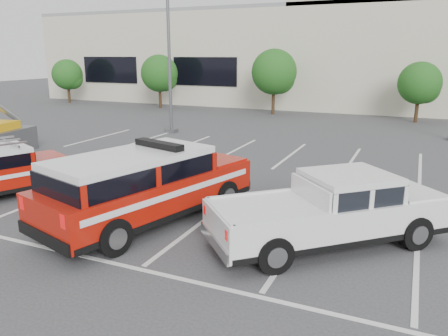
# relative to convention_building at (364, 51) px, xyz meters

# --- Properties ---
(ground) EXTENTS (120.00, 120.00, 0.00)m
(ground) POSITION_rel_convention_building_xyz_m (-0.18, -31.86, -4.72)
(ground) COLOR #363638
(ground) RESTS_ON ground
(stall_markings) EXTENTS (23.00, 15.00, 0.01)m
(stall_markings) POSITION_rel_convention_building_xyz_m (-0.18, -27.36, -4.71)
(stall_markings) COLOR silver
(stall_markings) RESTS_ON ground
(convention_building) EXTENTS (60.00, 16.99, 13.20)m
(convention_building) POSITION_rel_convention_building_xyz_m (0.00, 0.00, 0.00)
(convention_building) COLOR beige
(convention_building) RESTS_ON ground
(tree_far_left) EXTENTS (2.77, 2.77, 3.99)m
(tree_far_left) POSITION_rel_convention_building_xyz_m (-25.09, -9.82, -2.22)
(tree_far_left) COLOR #3F2B19
(tree_far_left) RESTS_ON ground
(tree_left) EXTENTS (3.07, 3.07, 4.42)m
(tree_left) POSITION_rel_convention_building_xyz_m (-15.09, -9.82, -1.95)
(tree_left) COLOR #3F2B19
(tree_left) RESTS_ON ground
(tree_mid_left) EXTENTS (3.37, 3.37, 4.85)m
(tree_mid_left) POSITION_rel_convention_building_xyz_m (-5.09, -9.82, -1.68)
(tree_mid_left) COLOR #3F2B19
(tree_mid_left) RESTS_ON ground
(tree_mid_right) EXTENTS (2.77, 2.77, 3.99)m
(tree_mid_right) POSITION_rel_convention_building_xyz_m (4.91, -9.82, -2.22)
(tree_mid_right) COLOR #3F2B19
(tree_mid_right) RESTS_ON ground
(light_pole_left) EXTENTS (0.90, 0.60, 10.24)m
(light_pole_left) POSITION_rel_convention_building_xyz_m (-8.18, -19.86, 0.47)
(light_pole_left) COLOR #59595E
(light_pole_left) RESTS_ON ground
(fire_chief_suv) EXTENTS (3.84, 6.50, 2.15)m
(fire_chief_suv) POSITION_rel_convention_building_xyz_m (-1.57, -32.31, -3.84)
(fire_chief_suv) COLOR #9E1207
(fire_chief_suv) RESTS_ON ground
(white_pickup) EXTENTS (5.48, 5.25, 1.73)m
(white_pickup) POSITION_rel_convention_building_xyz_m (3.25, -31.76, -4.03)
(white_pickup) COLOR silver
(white_pickup) RESTS_ON ground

